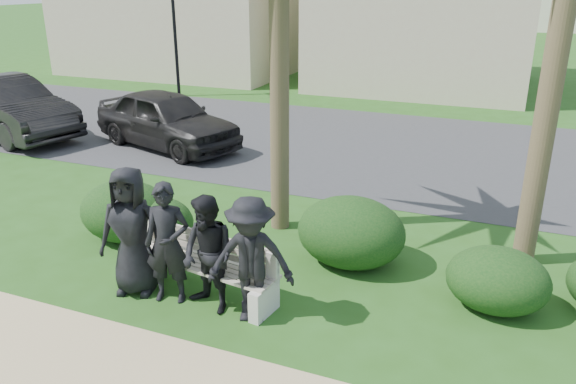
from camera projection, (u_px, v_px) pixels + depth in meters
name	position (u px, v px, depth m)	size (l,w,h in m)	color
ground	(269.00, 309.00, 7.38)	(160.00, 160.00, 0.00)	#244E16
asphalt_street	(396.00, 150.00, 14.31)	(160.00, 8.00, 0.01)	#2D2D30
street_lamp	(174.00, 13.00, 19.90)	(0.36, 0.36, 4.29)	black
park_bench	(200.00, 268.00, 7.69)	(2.36, 0.85, 0.80)	#AFA292
man_a	(132.00, 231.00, 7.54)	(0.88, 0.57, 1.80)	black
man_b	(168.00, 243.00, 7.34)	(0.61, 0.40, 1.67)	black
man_c	(208.00, 255.00, 7.13)	(0.76, 0.60, 1.57)	black
man_d	(251.00, 260.00, 6.90)	(1.08, 0.62, 1.66)	black
hedge_a	(125.00, 209.00, 9.28)	(1.55, 1.28, 1.01)	black
hedge_b	(158.00, 220.00, 9.15)	(1.22, 1.00, 0.79)	black
hedge_d	(351.00, 230.00, 8.44)	(1.65, 1.36, 1.07)	black
hedge_e	(498.00, 278.00, 7.29)	(1.32, 1.09, 0.86)	black
car_a	(167.00, 119.00, 14.32)	(1.72, 4.28, 1.46)	black
car_b	(6.00, 108.00, 15.26)	(1.70, 4.88, 1.61)	black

